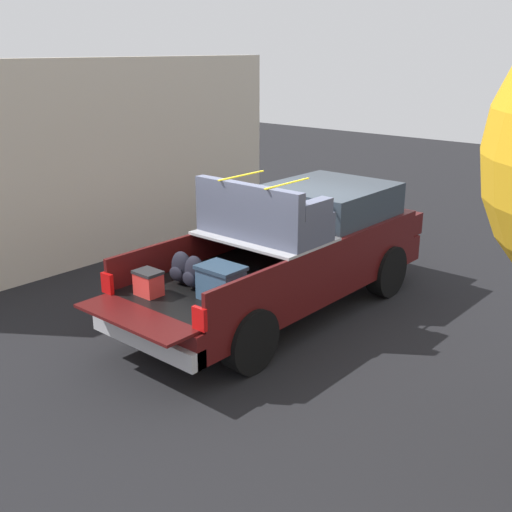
{
  "coord_description": "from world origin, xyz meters",
  "views": [
    {
      "loc": [
        -7.27,
        -5.78,
        4.04
      ],
      "look_at": [
        -0.6,
        0.0,
        1.1
      ],
      "focal_mm": 44.28,
      "sensor_mm": 36.0,
      "label": 1
    }
  ],
  "objects": [
    {
      "name": "building_facade",
      "position": [
        0.01,
        4.42,
        1.93
      ],
      "size": [
        8.84,
        0.36,
        3.85
      ],
      "primitive_type": "cube",
      "color": "beige",
      "rests_on": "ground_plane"
    },
    {
      "name": "trash_can",
      "position": [
        3.25,
        3.08,
        0.5
      ],
      "size": [
        0.6,
        0.6,
        0.98
      ],
      "color": "#3F4C66",
      "rests_on": "ground_plane"
    },
    {
      "name": "ground_plane",
      "position": [
        0.0,
        0.0,
        0.0
      ],
      "size": [
        40.0,
        40.0,
        0.0
      ],
      "primitive_type": "plane",
      "color": "black"
    },
    {
      "name": "pickup_truck",
      "position": [
        0.37,
        -0.0,
        0.98
      ],
      "size": [
        6.05,
        2.06,
        2.23
      ],
      "color": "#470F0F",
      "rests_on": "ground_plane"
    }
  ]
}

